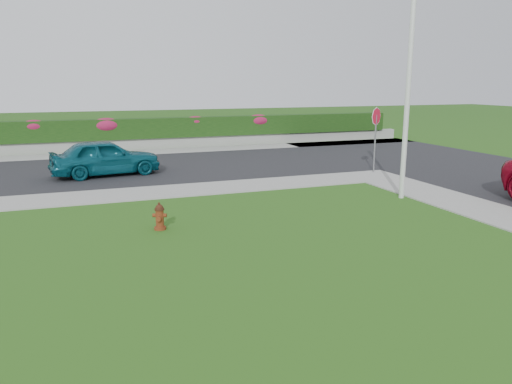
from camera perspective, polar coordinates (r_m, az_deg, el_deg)
name	(u,v)px	position (r m, az deg, el deg)	size (l,w,h in m)	color
ground	(321,286)	(9.38, 7.47, -10.65)	(120.00, 120.00, 0.00)	black
street_far	(51,174)	(21.92, -22.40, 1.96)	(26.00, 8.00, 0.04)	black
sidewalk_far	(11,203)	(17.10, -26.21, -1.14)	(24.00, 2.00, 0.04)	gray
curb_corner	(373,176)	(20.29, 13.22, 1.79)	(2.00, 2.00, 0.04)	gray
sidewalk_beyond	(136,153)	(27.03, -13.60, 4.37)	(34.00, 2.00, 0.04)	gray
retaining_wall	(132,144)	(28.47, -14.00, 5.32)	(34.00, 0.40, 0.60)	gray
hedge	(131,129)	(28.48, -14.11, 7.04)	(32.00, 0.90, 1.10)	black
fire_hydrant	(160,217)	(12.84, -10.95, -2.81)	(0.36, 0.35, 0.70)	#4B140B
sedan_teal	(105,157)	(20.60, -16.84, 3.81)	(1.68, 4.19, 1.43)	#0C5160
utility_pole	(407,100)	(16.41, 16.92, 10.05)	(0.16, 0.16, 6.25)	silver
stop_sign	(376,124)	(20.81, 13.55, 7.55)	(0.65, 0.37, 2.68)	slate
flower_clump_c	(34,126)	(28.24, -24.05, 6.91)	(1.25, 0.81, 0.63)	#A51C3C
flower_clump_d	(106,125)	(28.25, -16.72, 7.34)	(1.54, 0.99, 0.77)	#A51C3C
flower_clump_e	(195,121)	(28.97, -6.95, 8.05)	(1.14, 0.73, 0.57)	#A51C3C
flower_clump_f	(258,120)	(30.10, 0.27, 8.20)	(1.40, 0.90, 0.70)	#A51C3C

